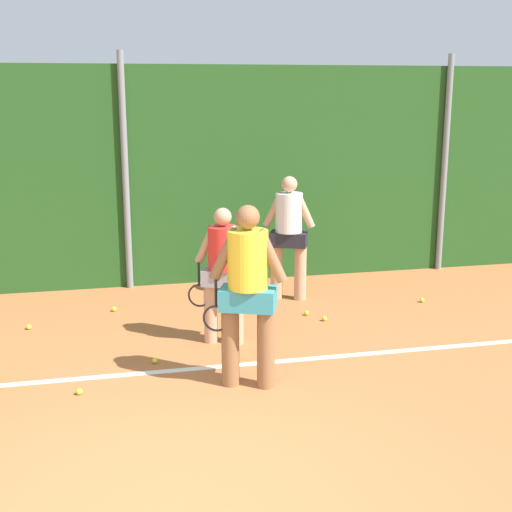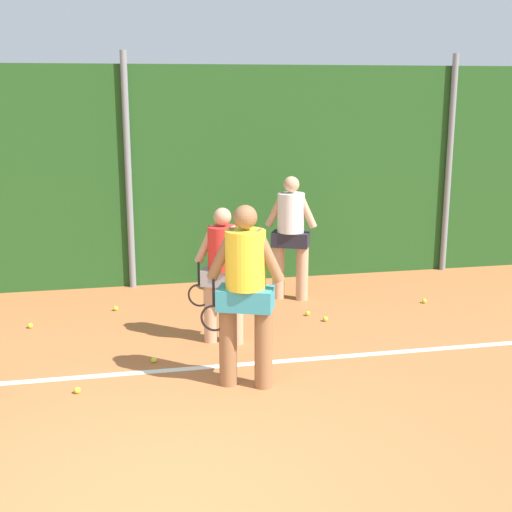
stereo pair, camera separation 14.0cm
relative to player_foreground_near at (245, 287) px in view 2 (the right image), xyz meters
name	(u,v)px [view 2 (the right image)]	position (x,y,z in m)	size (l,w,h in m)	color
ground_plane	(148,403)	(-1.02, -0.22, -1.07)	(27.73, 27.73, 0.00)	#B76638
hedge_fence_backdrop	(128,178)	(-1.02, 4.15, 0.61)	(18.03, 0.25, 3.36)	#23511E
fence_post_center	(128,173)	(-1.02, 3.97, 0.71)	(0.10, 0.10, 3.55)	gray
fence_post_right	(449,165)	(4.18, 3.97, 0.71)	(0.10, 0.10, 3.55)	gray
court_baseline_paint	(144,372)	(-1.02, 0.55, -1.06)	(13.17, 0.10, 0.01)	white
player_foreground_near	(245,287)	(0.00, 0.00, 0.00)	(0.83, 0.51, 1.90)	#8C603D
player_midcourt	(223,269)	(-0.03, 1.29, -0.14)	(0.75, 0.45, 1.66)	tan
player_backcourt_far	(291,231)	(1.22, 2.87, -0.05)	(0.71, 0.50, 1.80)	tan
tennis_ball_0	(154,360)	(-0.90, 0.81, -1.03)	(0.07, 0.07, 0.07)	#CCDB33
tennis_ball_2	(77,390)	(-1.71, 0.15, -1.03)	(0.07, 0.07, 0.07)	#CCDB33
tennis_ball_3	(325,319)	(1.42, 1.78, -1.03)	(0.07, 0.07, 0.07)	#CCDB33
tennis_ball_6	(116,308)	(-1.30, 2.81, -1.03)	(0.07, 0.07, 0.07)	#CCDB33
tennis_ball_7	(424,301)	(3.06, 2.26, -1.03)	(0.07, 0.07, 0.07)	#CCDB33
tennis_ball_8	(30,326)	(-2.39, 2.30, -1.03)	(0.07, 0.07, 0.07)	#CCDB33
tennis_ball_11	(308,313)	(1.26, 2.06, -1.03)	(0.07, 0.07, 0.07)	#CCDB33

